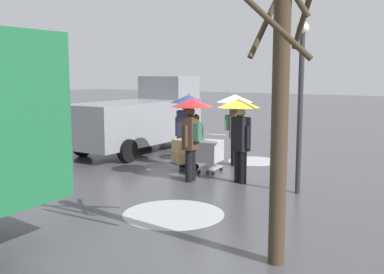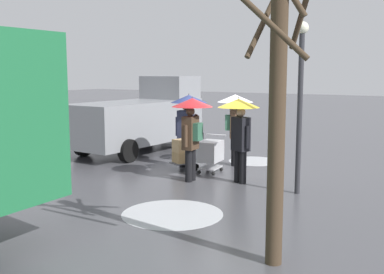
% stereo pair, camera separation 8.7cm
% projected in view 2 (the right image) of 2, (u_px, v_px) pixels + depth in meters
% --- Properties ---
extents(ground_plane, '(90.00, 90.00, 0.00)m').
position_uv_depth(ground_plane, '(214.00, 171.00, 13.03)').
color(ground_plane, '#4C4C51').
extents(slush_patch_under_van, '(1.58, 1.58, 0.01)m').
position_uv_depth(slush_patch_under_van, '(254.00, 161.00, 14.52)').
color(slush_patch_under_van, silver).
rests_on(slush_patch_under_van, ground).
extents(slush_patch_mid_street, '(2.00, 2.00, 0.01)m').
position_uv_depth(slush_patch_mid_street, '(172.00, 214.00, 9.16)').
color(slush_patch_mid_street, silver).
rests_on(slush_patch_mid_street, ground).
extents(cargo_van_parked_right, '(2.40, 5.43, 2.60)m').
position_uv_depth(cargo_van_parked_right, '(142.00, 117.00, 16.27)').
color(cargo_van_parked_right, gray).
rests_on(cargo_van_parked_right, ground).
extents(shopping_cart_vendor, '(0.64, 0.87, 1.02)m').
position_uv_depth(shopping_cart_vendor, '(211.00, 152.00, 12.83)').
color(shopping_cart_vendor, '#B2B2B7').
rests_on(shopping_cart_vendor, ground).
extents(hand_dolly_boxes, '(0.78, 0.86, 1.32)m').
position_uv_depth(hand_dolly_boxes, '(183.00, 152.00, 13.14)').
color(hand_dolly_boxes, '#515156').
rests_on(hand_dolly_boxes, ground).
extents(pedestrian_pink_side, '(1.04, 1.04, 2.15)m').
position_uv_depth(pedestrian_pink_side, '(239.00, 120.00, 11.54)').
color(pedestrian_pink_side, black).
rests_on(pedestrian_pink_side, ground).
extents(pedestrian_black_side, '(1.04, 1.04, 2.15)m').
position_uv_depth(pedestrian_black_side, '(187.00, 113.00, 13.39)').
color(pedestrian_black_side, black).
rests_on(pedestrian_black_side, ground).
extents(pedestrian_white_side, '(1.04, 1.04, 2.15)m').
position_uv_depth(pedestrian_white_side, '(192.00, 120.00, 11.74)').
color(pedestrian_white_side, black).
rests_on(pedestrian_white_side, ground).
extents(pedestrian_far_side, '(1.04, 1.04, 2.15)m').
position_uv_depth(pedestrian_far_side, '(235.00, 113.00, 13.64)').
color(pedestrian_far_side, black).
rests_on(pedestrian_far_side, ground).
extents(bare_tree_near, '(1.00, 1.09, 4.60)m').
position_uv_depth(bare_tree_near, '(278.00, 107.00, 6.47)').
color(bare_tree_near, '#423323').
rests_on(bare_tree_near, ground).
extents(street_lamp, '(0.28, 0.28, 3.86)m').
position_uv_depth(street_lamp, '(300.00, 90.00, 10.37)').
color(street_lamp, '#2D2D33').
rests_on(street_lamp, ground).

